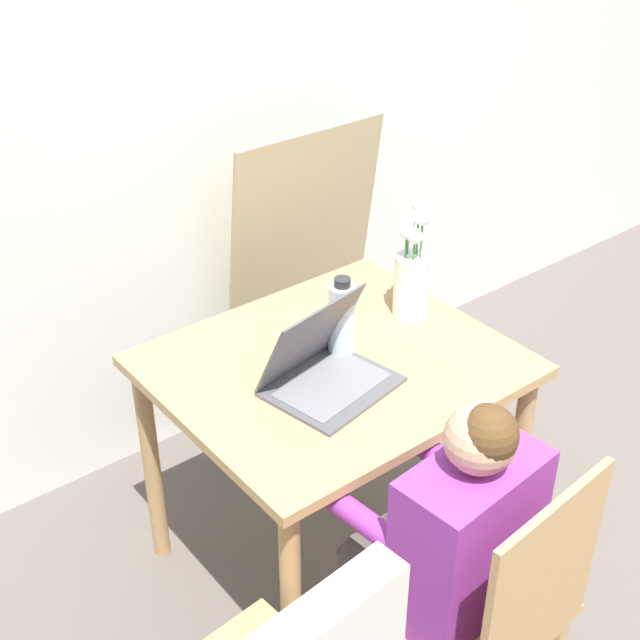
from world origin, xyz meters
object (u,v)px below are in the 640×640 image
Objects in this scene: flower_vase at (411,275)px; chair_occupied at (485,614)px; laptop at (323,366)px; person_seated at (449,534)px; water_bottle at (342,319)px.

chair_occupied is at bearing -120.63° from flower_vase.
laptop is 0.99× the size of flower_vase.
person_seated is 0.79m from flower_vase.
person_seated reaches higher than laptop.
flower_vase is (0.41, 0.12, 0.07)m from laptop.
chair_occupied is 0.81m from water_bottle.
flower_vase is at bearing -125.63° from chair_occupied.
water_bottle is (0.13, 0.08, 0.05)m from laptop.
person_seated is 2.84× the size of flower_vase.
flower_vase reaches higher than water_bottle.
flower_vase reaches higher than chair_occupied.
water_bottle is (-0.28, -0.03, -0.02)m from flower_vase.
flower_vase is at bearing -130.97° from person_seated.
person_seated reaches higher than chair_occupied.
person_seated is (-0.01, 0.12, 0.16)m from chair_occupied.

